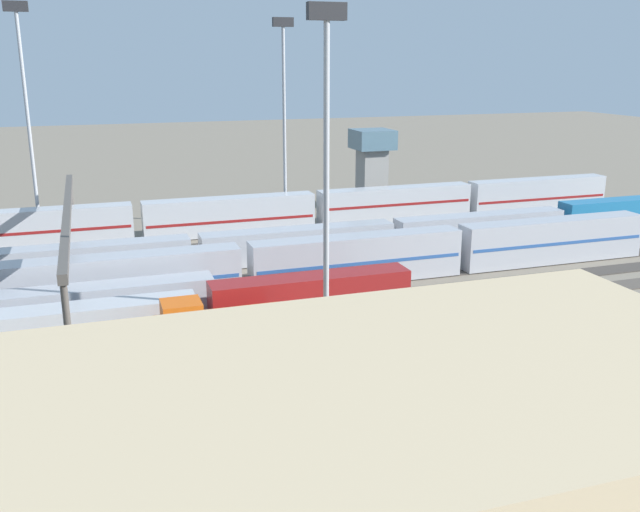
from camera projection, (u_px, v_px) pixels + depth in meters
name	position (u px, v px, depth m)	size (l,w,h in m)	color
ground_plane	(275.00, 276.00, 76.48)	(400.00, 400.00, 0.00)	#756B5B
track_bed_0	(237.00, 234.00, 94.72)	(140.00, 2.80, 0.12)	#4C443D
track_bed_1	(245.00, 242.00, 90.16)	(140.00, 2.80, 0.12)	#3D3833
track_bed_2	(254.00, 252.00, 85.59)	(140.00, 2.80, 0.12)	#4C443D
track_bed_3	(264.00, 263.00, 81.03)	(140.00, 2.80, 0.12)	#4C443D
track_bed_4	(275.00, 275.00, 76.47)	(140.00, 2.80, 0.12)	#4C443D
track_bed_5	(288.00, 289.00, 71.90)	(140.00, 2.80, 0.12)	#3D3833
track_bed_6	(302.00, 304.00, 67.34)	(140.00, 2.80, 0.12)	#3D3833
track_bed_7	(318.00, 322.00, 62.77)	(140.00, 2.80, 0.12)	#4C443D
track_bed_8	(337.00, 343.00, 58.21)	(140.00, 2.80, 0.12)	#3D3833
train_on_track_5	(245.00, 269.00, 69.85)	(95.60, 3.06, 5.00)	#A8AAB2
train_on_track_8	(218.00, 334.00, 54.61)	(10.00, 3.00, 5.00)	#D85914
train_on_track_3	(287.00, 244.00, 81.35)	(114.80, 3.00, 4.40)	#1E6B9E
train_on_track_7	(21.00, 334.00, 54.72)	(66.40, 3.06, 4.40)	maroon
train_on_track_0	(316.00, 210.00, 97.47)	(95.60, 3.06, 5.00)	#B7BABF
light_mast_0	(284.00, 97.00, 94.64)	(2.80, 0.70, 28.19)	#9EA0A5
light_mast_1	(326.00, 142.00, 50.75)	(2.80, 0.70, 26.64)	#9EA0A5
light_mast_2	(25.00, 96.00, 84.40)	(2.80, 0.70, 29.44)	#9EA0A5
signal_gantry	(68.00, 220.00, 68.03)	(0.70, 45.00, 8.80)	#4C4742
control_tower	(372.00, 162.00, 110.28)	(6.00, 6.00, 12.30)	gray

